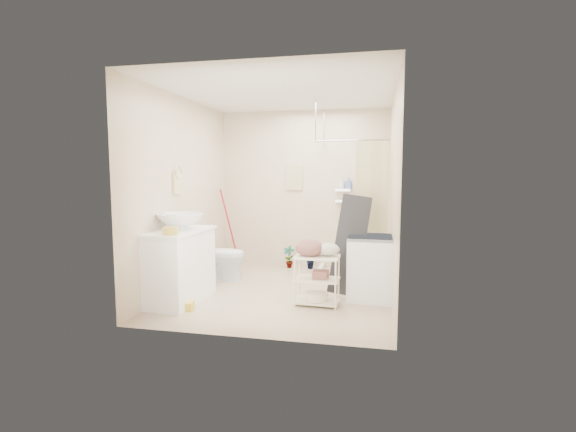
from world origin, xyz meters
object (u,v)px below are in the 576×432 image
object	(u,v)px
toilet	(220,255)
laundry_rack	(317,276)
vanity	(179,266)
washing_machine	(370,267)

from	to	relation	value
toilet	laundry_rack	size ratio (longest dim) A/B	1.04
vanity	laundry_rack	world-z (taller)	vanity
toilet	laundry_rack	xyz separation A→B (m)	(1.56, -0.89, -0.01)
vanity	toilet	bearing A→B (deg)	86.88
vanity	toilet	distance (m)	1.09
toilet	washing_machine	world-z (taller)	washing_machine
toilet	washing_machine	distance (m)	2.24
laundry_rack	vanity	bearing A→B (deg)	-170.61
washing_machine	laundry_rack	distance (m)	0.73
vanity	washing_machine	size ratio (longest dim) A/B	1.27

